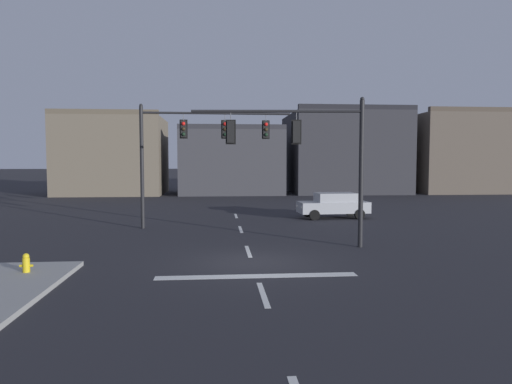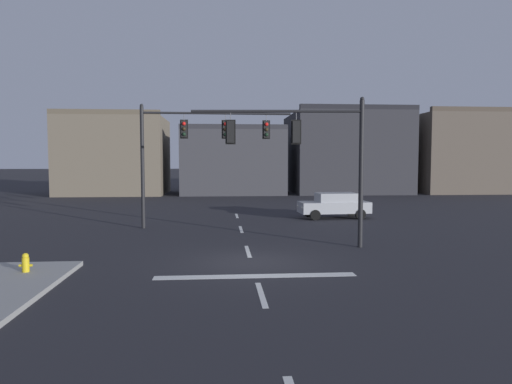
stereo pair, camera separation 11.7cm
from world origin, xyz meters
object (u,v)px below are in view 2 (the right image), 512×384
(signal_mast_near_side, at_px, (310,147))
(fire_hydrant, at_px, (26,266))
(signal_mast_far_side, at_px, (192,141))
(car_lot_nearside, at_px, (334,205))

(signal_mast_near_side, relative_size, fire_hydrant, 9.57)
(signal_mast_far_side, bearing_deg, car_lot_nearside, 21.83)
(signal_mast_far_side, bearing_deg, signal_mast_near_side, -49.50)
(car_lot_nearside, distance_m, fire_hydrant, 19.26)
(signal_mast_far_side, bearing_deg, fire_hydrant, -114.17)
(signal_mast_near_side, relative_size, car_lot_nearside, 1.58)
(signal_mast_far_side, xyz_separation_m, car_lot_nearside, (8.75, 3.51, -3.86))
(fire_hydrant, bearing_deg, signal_mast_near_side, 23.05)
(signal_mast_near_side, bearing_deg, signal_mast_far_side, 130.50)
(signal_mast_near_side, distance_m, fire_hydrant, 11.42)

